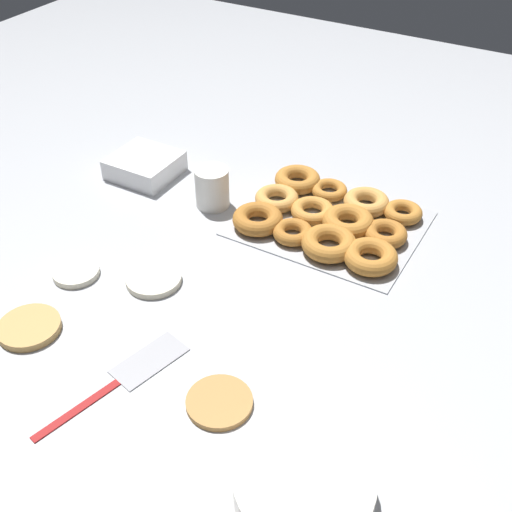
# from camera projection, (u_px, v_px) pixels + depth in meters

# --- Properties ---
(ground_plane) EXTENTS (3.00, 3.00, 0.00)m
(ground_plane) POSITION_uv_depth(u_px,v_px,m) (206.00, 290.00, 1.21)
(ground_plane) COLOR #B2B5BA
(pancake_0) EXTENTS (0.11, 0.11, 0.01)m
(pancake_0) POSITION_uv_depth(u_px,v_px,m) (219.00, 402.00, 1.00)
(pancake_0) COLOR #B27F42
(pancake_0) RESTS_ON ground_plane
(pancake_1) EXTENTS (0.11, 0.11, 0.01)m
(pancake_1) POSITION_uv_depth(u_px,v_px,m) (154.00, 279.00, 1.23)
(pancake_1) COLOR beige
(pancake_1) RESTS_ON ground_plane
(pancake_2) EXTENTS (0.11, 0.11, 0.01)m
(pancake_2) POSITION_uv_depth(u_px,v_px,m) (29.00, 327.00, 1.12)
(pancake_2) COLOR tan
(pancake_2) RESTS_ON ground_plane
(pancake_3) EXTENTS (0.09, 0.09, 0.01)m
(pancake_3) POSITION_uv_depth(u_px,v_px,m) (76.00, 272.00, 1.24)
(pancake_3) COLOR silver
(pancake_3) RESTS_ON ground_plane
(donut_tray) EXTENTS (0.38, 0.31, 0.04)m
(donut_tray) POSITION_uv_depth(u_px,v_px,m) (328.00, 219.00, 1.36)
(donut_tray) COLOR #ADAFB5
(donut_tray) RESTS_ON ground_plane
(batter_bowl) EXTENTS (0.19, 0.19, 0.05)m
(batter_bowl) POSITION_uv_depth(u_px,v_px,m) (304.00, 488.00, 0.86)
(batter_bowl) COLOR silver
(batter_bowl) RESTS_ON ground_plane
(container_stack) EXTENTS (0.15, 0.14, 0.05)m
(container_stack) POSITION_uv_depth(u_px,v_px,m) (145.00, 166.00, 1.52)
(container_stack) COLOR white
(container_stack) RESTS_ON ground_plane
(paper_cup) EXTENTS (0.08, 0.08, 0.09)m
(paper_cup) POSITION_uv_depth(u_px,v_px,m) (212.00, 188.00, 1.41)
(paper_cup) COLOR white
(paper_cup) RESTS_ON ground_plane
(spatula) EXTENTS (0.11, 0.28, 0.01)m
(spatula) POSITION_uv_depth(u_px,v_px,m) (134.00, 370.00, 1.05)
(spatula) COLOR maroon
(spatula) RESTS_ON ground_plane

